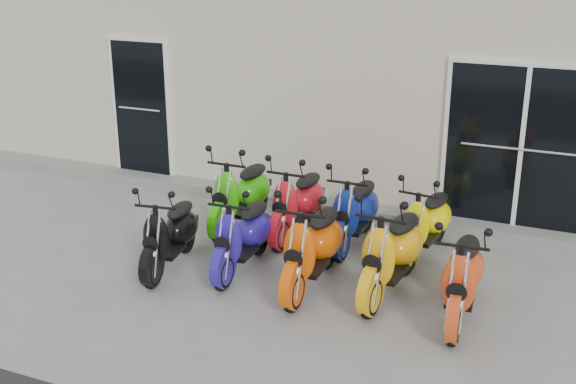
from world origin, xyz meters
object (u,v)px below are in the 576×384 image
object	(u,v)px
scooter_back_blue	(355,202)
scooter_back_red	(298,193)
scooter_front_blue	(242,225)
scooter_front_orange_a	(313,235)
scooter_front_black	(169,225)
scooter_back_yellow	(427,213)
scooter_back_green	(241,184)
scooter_front_orange_b	(392,241)
scooter_front_red	(463,266)

from	to	relation	value
scooter_back_blue	scooter_back_red	bearing A→B (deg)	-179.90
scooter_front_blue	scooter_front_orange_a	distance (m)	0.92
scooter_front_blue	scooter_back_blue	bearing A→B (deg)	49.41
scooter_front_black	scooter_front_blue	size ratio (longest dim) A/B	0.97
scooter_front_black	scooter_back_red	world-z (taller)	scooter_back_red
scooter_front_black	scooter_back_yellow	xyz separation A→B (m)	(2.71, 1.56, 0.00)
scooter_front_black	scooter_back_blue	size ratio (longest dim) A/B	0.95
scooter_front_black	scooter_back_blue	distance (m)	2.36
scooter_front_blue	scooter_back_green	size ratio (longest dim) A/B	0.93
scooter_front_orange_b	scooter_front_black	bearing A→B (deg)	-166.75
scooter_front_orange_b	scooter_back_yellow	size ratio (longest dim) A/B	1.13
scooter_front_orange_b	scooter_back_blue	xyz separation A→B (m)	(-0.79, 1.13, -0.05)
scooter_front_black	scooter_back_yellow	distance (m)	3.13
scooter_back_green	scooter_back_red	world-z (taller)	scooter_back_green
scooter_front_blue	scooter_front_orange_a	bearing A→B (deg)	-7.48
scooter_front_blue	scooter_back_blue	size ratio (longest dim) A/B	0.97
scooter_front_orange_b	scooter_front_red	bearing A→B (deg)	-11.73
scooter_front_black	scooter_front_red	distance (m)	3.41
scooter_front_orange_a	scooter_front_red	world-z (taller)	scooter_front_orange_a
scooter_back_yellow	scooter_front_red	bearing A→B (deg)	-56.41
scooter_front_blue	scooter_front_red	size ratio (longest dim) A/B	0.97
scooter_front_blue	scooter_back_red	size ratio (longest dim) A/B	0.96
scooter_front_black	scooter_front_orange_a	distance (m)	1.75
scooter_front_red	scooter_front_orange_b	bearing A→B (deg)	159.90
scooter_front_orange_a	scooter_back_green	size ratio (longest dim) A/B	1.02
scooter_front_black	scooter_back_red	xyz separation A→B (m)	(1.01, 1.51, 0.04)
scooter_front_orange_b	scooter_back_green	xyz separation A→B (m)	(-2.40, 1.09, -0.02)
scooter_front_black	scooter_back_blue	xyz separation A→B (m)	(1.80, 1.52, 0.03)
scooter_front_orange_b	scooter_back_green	distance (m)	2.63
scooter_back_green	scooter_back_blue	size ratio (longest dim) A/B	1.05
scooter_front_orange_a	scooter_front_red	bearing A→B (deg)	-3.12
scooter_front_orange_a	scooter_back_green	distance (m)	2.00
scooter_back_green	scooter_front_black	bearing A→B (deg)	-97.19
scooter_front_blue	scooter_back_yellow	world-z (taller)	scooter_front_blue
scooter_front_orange_a	scooter_back_green	xyz separation A→B (m)	(-1.54, 1.28, -0.01)
scooter_front_black	scooter_front_blue	xyz separation A→B (m)	(0.82, 0.29, 0.02)
scooter_front_orange_b	scooter_back_green	size ratio (longest dim) A/B	1.02
scooter_back_blue	scooter_back_yellow	world-z (taller)	scooter_back_blue
scooter_back_green	scooter_back_red	distance (m)	0.82
scooter_front_orange_b	scooter_back_blue	distance (m)	1.38
scooter_front_blue	scooter_front_red	xyz separation A→B (m)	(2.59, -0.13, 0.02)
scooter_back_red	scooter_back_yellow	bearing A→B (deg)	2.74
scooter_front_orange_b	scooter_back_blue	bearing A→B (deg)	129.61
scooter_back_red	scooter_front_red	bearing A→B (deg)	-28.51
scooter_front_blue	scooter_front_red	world-z (taller)	scooter_front_red
scooter_back_red	scooter_front_orange_b	bearing A→B (deg)	-34.26
scooter_front_black	scooter_front_red	xyz separation A→B (m)	(3.41, 0.16, 0.03)
scooter_front_black	scooter_front_orange_a	world-z (taller)	scooter_front_orange_a
scooter_front_orange_a	scooter_back_yellow	bearing A→B (deg)	52.87
scooter_back_red	scooter_back_yellow	world-z (taller)	scooter_back_red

